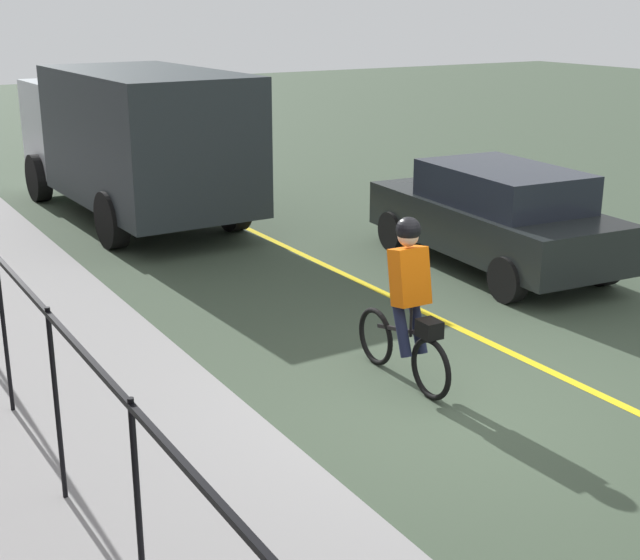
{
  "coord_description": "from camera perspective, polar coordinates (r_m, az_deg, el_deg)",
  "views": [
    {
      "loc": [
        -6.3,
        5.24,
        3.92
      ],
      "look_at": [
        1.67,
        0.49,
        1.0
      ],
      "focal_mm": 49.81,
      "sensor_mm": 36.0,
      "label": 1
    }
  ],
  "objects": [
    {
      "name": "sidewalk",
      "position": [
        7.61,
        -12.84,
        -13.37
      ],
      "size": [
        40.0,
        3.2,
        0.15
      ],
      "primitive_type": "cube",
      "color": "gray",
      "rests_on": "ground"
    },
    {
      "name": "box_truck_background",
      "position": [
        16.94,
        -11.99,
        9.04
      ],
      "size": [
        6.77,
        2.68,
        2.78
      ],
      "rotation": [
        0.0,
        0.0,
        0.03
      ],
      "color": "#262E31",
      "rests_on": "ground"
    },
    {
      "name": "lane_line_centre",
      "position": [
        10.1,
        15.3,
        -6.03
      ],
      "size": [
        36.0,
        0.12,
        0.01
      ],
      "primitive_type": "cube",
      "color": "yellow",
      "rests_on": "ground"
    },
    {
      "name": "cyclist_lead",
      "position": [
        9.32,
        5.66,
        -1.47
      ],
      "size": [
        1.71,
        0.37,
        1.83
      ],
      "rotation": [
        0.0,
        0.0,
        -0.03
      ],
      "color": "black",
      "rests_on": "ground"
    },
    {
      "name": "ground_plane",
      "position": [
        9.09,
        8.15,
        -8.28
      ],
      "size": [
        80.0,
        80.0,
        0.0
      ],
      "primitive_type": "plane",
      "color": "#3A4837"
    },
    {
      "name": "patrol_sedan",
      "position": [
        13.76,
        11.18,
        4.12
      ],
      "size": [
        4.52,
        2.18,
        1.58
      ],
      "rotation": [
        0.0,
        0.0,
        -0.07
      ],
      "color": "black",
      "rests_on": "ground"
    },
    {
      "name": "iron_fence",
      "position": [
        7.88,
        -18.52,
        -2.63
      ],
      "size": [
        20.27,
        0.04,
        1.6
      ],
      "color": "black",
      "rests_on": "sidewalk"
    }
  ]
}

